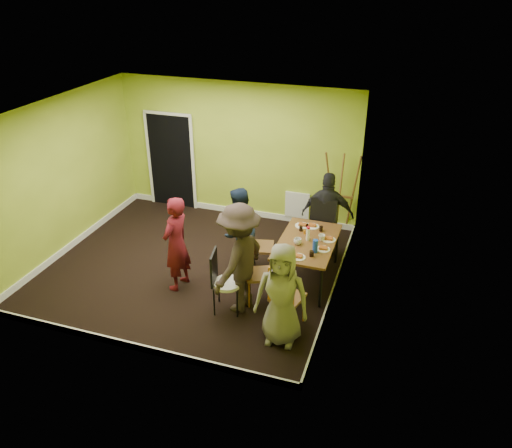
{
  "coord_description": "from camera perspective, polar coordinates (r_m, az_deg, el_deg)",
  "views": [
    {
      "loc": [
        3.41,
        -6.77,
        4.78
      ],
      "look_at": [
        1.15,
        0.0,
        1.04
      ],
      "focal_mm": 35.0,
      "sensor_mm": 36.0,
      "label": 1
    }
  ],
  "objects": [
    {
      "name": "chair_bentwood",
      "position": [
        7.59,
        -3.85,
        -6.24
      ],
      "size": [
        0.47,
        0.45,
        1.01
      ],
      "rotation": [
        0.0,
        0.0,
        -1.38
      ],
      "color": "black",
      "rests_on": "ground"
    },
    {
      "name": "plate_near_left",
      "position": [
        8.65,
        5.32,
        -0.19
      ],
      "size": [
        0.25,
        0.25,
        0.01
      ],
      "primitive_type": "cylinder",
      "color": "white",
      "rests_on": "dining_table"
    },
    {
      "name": "person_standing",
      "position": [
        8.07,
        -9.11,
        -2.25
      ],
      "size": [
        0.46,
        0.64,
        1.61
      ],
      "primitive_type": "imported",
      "rotation": [
        0.0,
        0.0,
        -1.71
      ],
      "color": "#550E16",
      "rests_on": "ground"
    },
    {
      "name": "chair_left_far",
      "position": [
        8.47,
        -0.06,
        -2.0
      ],
      "size": [
        0.52,
        0.52,
        1.05
      ],
      "rotation": [
        0.0,
        0.0,
        -1.34
      ],
      "color": "#C67012",
      "rests_on": "ground"
    },
    {
      "name": "plate_wall_front",
      "position": [
        7.99,
        7.67,
        -2.88
      ],
      "size": [
        0.23,
        0.23,
        0.01
      ],
      "primitive_type": "cylinder",
      "color": "white",
      "rests_on": "dining_table"
    },
    {
      "name": "plate_far_back",
      "position": [
        8.65,
        6.44,
        -0.27
      ],
      "size": [
        0.24,
        0.24,
        0.01
      ],
      "primitive_type": "cylinder",
      "color": "white",
      "rests_on": "dining_table"
    },
    {
      "name": "dining_table",
      "position": [
        8.24,
        5.87,
        -2.24
      ],
      "size": [
        0.9,
        1.5,
        0.75
      ],
      "color": "black",
      "rests_on": "ground"
    },
    {
      "name": "plate_wall_back",
      "position": [
        8.27,
        8.31,
        -1.78
      ],
      "size": [
        0.23,
        0.23,
        0.01
      ],
      "primitive_type": "cylinder",
      "color": "white",
      "rests_on": "dining_table"
    },
    {
      "name": "glass_back",
      "position": [
        8.51,
        7.44,
        -0.54
      ],
      "size": [
        0.06,
        0.06,
        0.09
      ],
      "primitive_type": "cylinder",
      "color": "black",
      "rests_on": "dining_table"
    },
    {
      "name": "chair_left_near",
      "position": [
        7.74,
        -0.21,
        -5.17
      ],
      "size": [
        0.56,
        0.56,
        1.04
      ],
      "rotation": [
        0.0,
        0.0,
        -1.16
      ],
      "color": "#C67012",
      "rests_on": "ground"
    },
    {
      "name": "plate_far_front",
      "position": [
        7.74,
        4.82,
        -3.8
      ],
      "size": [
        0.24,
        0.24,
        0.01
      ],
      "primitive_type": "cylinder",
      "color": "white",
      "rests_on": "dining_table"
    },
    {
      "name": "cup_b",
      "position": [
        8.22,
        7.51,
        -1.55
      ],
      "size": [
        0.11,
        0.11,
        0.1
      ],
      "primitive_type": "imported",
      "color": "white",
      "rests_on": "dining_table"
    },
    {
      "name": "glass_front",
      "position": [
        7.77,
        6.38,
        -3.39
      ],
      "size": [
        0.07,
        0.07,
        0.09
      ],
      "primitive_type": "cylinder",
      "color": "black",
      "rests_on": "dining_table"
    },
    {
      "name": "thermos",
      "position": [
        8.18,
        5.96,
        -1.18
      ],
      "size": [
        0.06,
        0.06,
        0.21
      ],
      "primitive_type": "cylinder",
      "color": "white",
      "rests_on": "dining_table"
    },
    {
      "name": "cup_a",
      "position": [
        8.07,
        4.78,
        -1.99
      ],
      "size": [
        0.13,
        0.13,
        0.1
      ],
      "primitive_type": "imported",
      "color": "white",
      "rests_on": "dining_table"
    },
    {
      "name": "easel",
      "position": [
        9.71,
        9.68,
        3.31
      ],
      "size": [
        0.68,
        0.64,
        1.71
      ],
      "color": "brown",
      "rests_on": "ground"
    },
    {
      "name": "plate_near_right",
      "position": [
        7.86,
        2.99,
        -3.17
      ],
      "size": [
        0.26,
        0.26,
        0.01
      ],
      "primitive_type": "cylinder",
      "color": "white",
      "rests_on": "dining_table"
    },
    {
      "name": "glass_mid",
      "position": [
        8.48,
        5.16,
        -0.51
      ],
      "size": [
        0.06,
        0.06,
        0.09
      ],
      "primitive_type": "cylinder",
      "color": "black",
      "rests_on": "dining_table"
    },
    {
      "name": "orange_bottle",
      "position": [
        8.39,
        5.58,
        -0.92
      ],
      "size": [
        0.04,
        0.04,
        0.07
      ],
      "primitive_type": "cylinder",
      "color": "#C67012",
      "rests_on": "dining_table"
    },
    {
      "name": "person_left_near",
      "position": [
        7.44,
        -1.91,
        -3.97
      ],
      "size": [
        0.88,
        1.25,
        1.76
      ],
      "primitive_type": "imported",
      "rotation": [
        0.0,
        0.0,
        -1.78
      ],
      "color": "#302520",
      "rests_on": "ground"
    },
    {
      "name": "room_walls",
      "position": [
        8.52,
        -7.43,
        0.97
      ],
      "size": [
        5.04,
        4.54,
        2.82
      ],
      "color": "#91AA2B",
      "rests_on": "ground"
    },
    {
      "name": "person_front_end",
      "position": [
        6.87,
        2.96,
        -8.1
      ],
      "size": [
        0.78,
        0.54,
        1.54
      ],
      "primitive_type": "imported",
      "rotation": [
        0.0,
        0.0,
        0.06
      ],
      "color": "gray",
      "rests_on": "ground"
    },
    {
      "name": "chair_front_end",
      "position": [
        7.2,
        3.31,
        -8.02
      ],
      "size": [
        0.52,
        0.52,
        1.05
      ],
      "rotation": [
        0.0,
        0.0,
        -0.23
      ],
      "color": "#C67012",
      "rests_on": "ground"
    },
    {
      "name": "chair_back_end",
      "position": [
        8.89,
        7.67,
        0.8
      ],
      "size": [
        0.47,
        0.56,
        1.14
      ],
      "rotation": [
        0.0,
        0.0,
        3.11
      ],
      "color": "#C67012",
      "rests_on": "ground"
    },
    {
      "name": "ground",
      "position": [
        8.96,
        -7.03,
        -4.82
      ],
      "size": [
        5.0,
        5.0,
        0.0
      ],
      "primitive_type": "plane",
      "color": "black",
      "rests_on": "ground"
    },
    {
      "name": "person_left_far",
      "position": [
        8.48,
        -2.04,
        -0.71
      ],
      "size": [
        0.69,
        0.82,
        1.51
      ],
      "primitive_type": "imported",
      "rotation": [
        0.0,
        0.0,
        -1.75
      ],
      "color": "#131E30",
      "rests_on": "ground"
    },
    {
      "name": "person_back_end",
      "position": [
        9.01,
        8.17,
        1.07
      ],
      "size": [
        0.96,
        0.48,
        1.58
      ],
      "primitive_type": "imported",
      "rotation": [
        0.0,
        0.0,
        3.25
      ],
      "color": "black",
      "rests_on": "ground"
    },
    {
      "name": "blue_bottle",
      "position": [
        7.85,
        6.79,
        -2.53
      ],
      "size": [
        0.08,
        0.08,
        0.22
      ],
      "primitive_type": "cylinder",
      "color": "#1840B5",
      "rests_on": "dining_table"
    }
  ]
}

